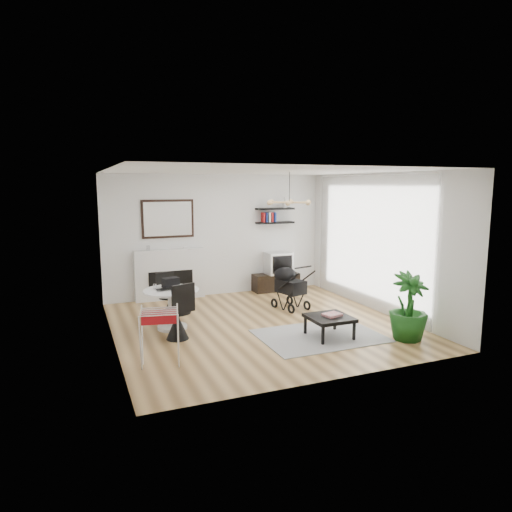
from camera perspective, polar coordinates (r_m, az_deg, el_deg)
name	(u,v)px	position (r m, az deg, el deg)	size (l,w,h in m)	color
floor	(260,325)	(8.22, 0.53, -8.57)	(5.00, 5.00, 0.00)	brown
ceiling	(260,171)	(7.85, 0.56, 10.58)	(5.00, 5.00, 0.00)	white
wall_back	(217,235)	(10.26, -4.88, 2.61)	(5.00, 5.00, 0.00)	white
wall_left	(110,259)	(7.34, -17.76, -0.30)	(5.00, 5.00, 0.00)	white
wall_right	(379,243)	(9.18, 15.10, 1.59)	(5.00, 5.00, 0.00)	white
sheer_curtain	(368,242)	(9.28, 13.86, 1.71)	(0.04, 3.60, 2.60)	white
fireplace	(170,268)	(10.01, -10.71, -1.52)	(1.50, 0.17, 2.16)	white
shelf_lower	(275,223)	(10.60, 2.39, 4.19)	(0.90, 0.25, 0.04)	black
shelf_upper	(275,209)	(10.58, 2.40, 5.92)	(0.90, 0.25, 0.04)	black
pendant_lamp	(289,202)	(8.41, 4.18, 6.70)	(0.90, 0.90, 0.10)	#DBB073
tv_console	(276,282)	(10.74, 2.49, -3.28)	(1.09, 0.38, 0.41)	black
crt_tv	(278,263)	(10.67, 2.75, -0.86)	(0.58, 0.51, 0.51)	silver
dining_table	(172,303)	(8.01, -10.50, -5.80)	(0.95, 0.95, 0.69)	white
laptop	(167,290)	(7.89, -11.08, -4.19)	(0.34, 0.22, 0.03)	black
black_bag	(171,282)	(8.13, -10.62, -3.27)	(0.28, 0.17, 0.17)	black
newspaper	(180,290)	(7.90, -9.48, -4.18)	(0.38, 0.31, 0.01)	white
drinking_glass	(155,286)	(8.06, -12.53, -3.72)	(0.05, 0.05, 0.09)	white
chair_far	(170,304)	(8.69, -10.74, -5.93)	(0.44, 0.45, 0.85)	black
chair_near	(178,321)	(7.51, -9.74, -8.06)	(0.49, 0.50, 0.94)	black
drying_rack	(160,337)	(6.45, -11.93, -9.85)	(0.62, 0.59, 0.79)	white
stroller	(289,289)	(9.22, 4.15, -4.11)	(0.63, 0.82, 0.93)	black
rug	(320,336)	(7.70, 7.96, -9.84)	(1.97, 1.43, 0.01)	gray
coffee_table	(329,318)	(7.58, 9.16, -7.72)	(0.67, 0.67, 0.34)	black
magazines	(332,315)	(7.58, 9.51, -7.25)	(0.28, 0.22, 0.04)	#C3303A
potted_plant	(409,307)	(7.72, 18.53, -6.01)	(0.61, 0.61, 1.09)	#185016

